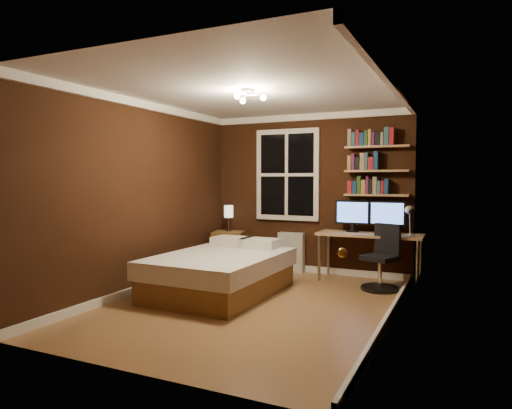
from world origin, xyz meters
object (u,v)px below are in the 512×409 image
at_px(radiator, 291,252).
at_px(office_chair, 382,266).
at_px(monitor_right, 387,217).
at_px(desk_lamp, 409,221).
at_px(bedside_lamp, 229,218).
at_px(nightstand, 229,250).
at_px(desk, 370,238).
at_px(monitor_left, 352,216).
at_px(bed, 221,272).

bearing_deg(radiator, office_chair, -21.65).
height_order(monitor_right, desk_lamp, monitor_right).
relative_size(bedside_lamp, radiator, 0.69).
relative_size(radiator, monitor_right, 1.24).
bearing_deg(bedside_lamp, desk_lamp, -4.24).
bearing_deg(bedside_lamp, nightstand, 0.00).
relative_size(nightstand, monitor_right, 1.20).
distance_m(bedside_lamp, desk, 2.34).
xyz_separation_m(radiator, monitor_left, (1.00, -0.11, 0.62)).
height_order(nightstand, monitor_right, monitor_right).
relative_size(bed, bedside_lamp, 4.44).
xyz_separation_m(nightstand, desk_lamp, (2.89, -0.21, 0.62)).
xyz_separation_m(bedside_lamp, monitor_left, (2.06, 0.03, 0.11)).
xyz_separation_m(monitor_left, desk_lamp, (0.83, -0.24, -0.01)).
relative_size(bed, monitor_left, 3.81).
distance_m(desk, office_chair, 0.58).
bearing_deg(desk, office_chair, -59.88).
height_order(nightstand, desk_lamp, desk_lamp).
xyz_separation_m(monitor_left, office_chair, (0.51, -0.49, -0.61)).
bearing_deg(bed, radiator, 80.00).
xyz_separation_m(bed, bedside_lamp, (-0.73, 1.56, 0.55)).
distance_m(nightstand, bedside_lamp, 0.52).
distance_m(monitor_right, desk_lamp, 0.41).
relative_size(monitor_right, desk_lamp, 1.15).
xyz_separation_m(desk, desk_lamp, (0.56, -0.17, 0.28)).
xyz_separation_m(monitor_right, office_chair, (0.01, -0.49, -0.61)).
xyz_separation_m(radiator, desk, (1.27, -0.18, 0.33)).
relative_size(desk_lamp, office_chair, 0.50).
bearing_deg(office_chair, bed, -127.10).
distance_m(nightstand, desk_lamp, 2.96).
height_order(radiator, monitor_right, monitor_right).
distance_m(desk, monitor_right, 0.38).
bearing_deg(bedside_lamp, bed, -64.96).
xyz_separation_m(desk, monitor_left, (-0.27, 0.07, 0.30)).
relative_size(bed, radiator, 3.08).
bearing_deg(radiator, nightstand, -172.66).
bearing_deg(nightstand, monitor_left, -15.12).
bearing_deg(office_chair, desk_lamp, 60.69).
bearing_deg(desk_lamp, bed, -148.18).
xyz_separation_m(bedside_lamp, desk, (2.33, -0.05, -0.19)).
bearing_deg(nightstand, monitor_right, -15.26).
distance_m(monitor_left, office_chair, 0.94).
distance_m(radiator, office_chair, 1.63).
bearing_deg(bed, desk, 44.43).
height_order(radiator, desk_lamp, desk_lamp).
xyz_separation_m(radiator, monitor_right, (1.50, -0.11, 0.62)).
bearing_deg(office_chair, bedside_lamp, -167.90).
height_order(bedside_lamp, office_chair, bedside_lamp).
bearing_deg(office_chair, monitor_left, 158.61).
bearing_deg(desk, bedside_lamp, 178.84).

